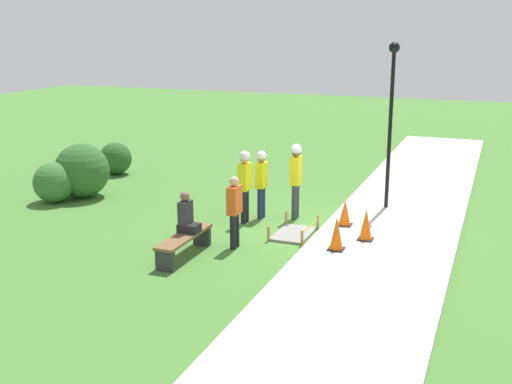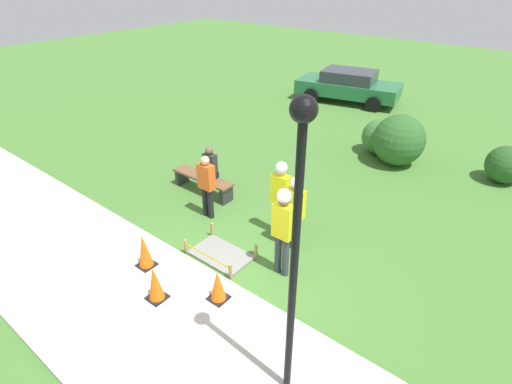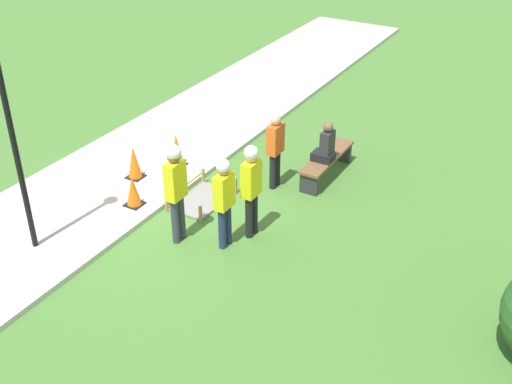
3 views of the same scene
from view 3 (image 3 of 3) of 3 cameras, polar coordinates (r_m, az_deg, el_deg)
ground_plane at (r=12.87m, az=-8.10°, el=-1.42°), size 60.00×60.00×0.00m
sidewalk at (r=13.77m, az=-13.36°, el=0.52°), size 28.00×3.16×0.10m
wet_concrete_patch at (r=12.97m, az=-4.81°, el=-0.74°), size 1.32×0.85×0.36m
traffic_cone_near_patch at (r=14.04m, az=-7.06°, el=3.69°), size 0.34×0.34×0.74m
traffic_cone_far_patch at (r=13.70m, az=-10.77°, el=2.59°), size 0.34×0.34×0.71m
traffic_cone_sidewalk_edge at (r=12.73m, az=-10.86°, el=0.08°), size 0.34×0.34×0.63m
park_bench at (r=13.79m, az=6.33°, el=2.71°), size 1.89×0.44×0.49m
person_seated_on_bench at (r=13.36m, az=6.22°, el=4.11°), size 0.36×0.44×0.89m
worker_supervisor at (r=11.29m, az=-7.16°, el=0.73°), size 0.40×0.28×1.93m
worker_assistant at (r=11.14m, az=-2.86°, el=-0.31°), size 0.40×0.25×1.75m
worker_trainee at (r=11.39m, az=-0.41°, el=0.84°), size 0.40×0.26×1.83m
bystander_in_orange_shirt at (r=13.07m, az=1.72°, el=4.01°), size 0.40×0.22×1.62m
lamppost_near at (r=10.90m, az=-21.43°, el=7.58°), size 0.28×0.28×4.29m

